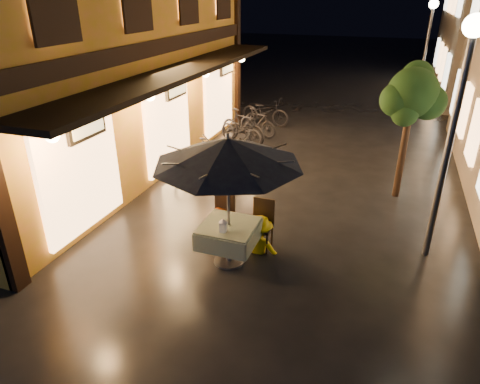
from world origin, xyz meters
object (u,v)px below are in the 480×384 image
at_px(patio_umbrella, 228,151).
at_px(table_lantern, 223,224).
at_px(person_yellow, 260,218).
at_px(streetlamp_near, 459,101).
at_px(person_orange, 217,209).
at_px(bicycle_0, 205,168).
at_px(cafe_table, 229,234).

bearing_deg(patio_umbrella, table_lantern, -90.00).
relative_size(patio_umbrella, person_yellow, 1.83).
xyz_separation_m(streetlamp_near, person_yellow, (-3.01, -0.92, -2.22)).
bearing_deg(person_yellow, person_orange, -4.58).
distance_m(person_orange, bicycle_0, 2.81).
bearing_deg(person_yellow, cafe_table, 50.66).
bearing_deg(cafe_table, patio_umbrella, -63.43).
bearing_deg(patio_umbrella, person_yellow, 54.15).
relative_size(streetlamp_near, person_orange, 2.91).
xyz_separation_m(patio_umbrella, person_yellow, (0.41, 0.56, -1.45)).
relative_size(streetlamp_near, person_yellow, 3.04).
height_order(person_yellow, bicycle_0, person_yellow).
bearing_deg(bicycle_0, person_yellow, -151.12).
relative_size(patio_umbrella, bicycle_0, 1.49).
height_order(streetlamp_near, person_orange, streetlamp_near).
bearing_deg(streetlamp_near, table_lantern, -153.06).
xyz_separation_m(table_lantern, person_yellow, (0.41, 0.82, -0.22)).
bearing_deg(streetlamp_near, bicycle_0, 163.44).
distance_m(cafe_table, bicycle_0, 3.53).
xyz_separation_m(table_lantern, person_orange, (-0.45, 0.83, -0.19)).
bearing_deg(person_orange, table_lantern, 105.16).
height_order(patio_umbrella, person_orange, patio_umbrella).
xyz_separation_m(streetlamp_near, bicycle_0, (-5.21, 1.55, -2.47)).
distance_m(streetlamp_near, person_yellow, 3.85).
xyz_separation_m(patio_umbrella, bicycle_0, (-1.80, 3.03, -1.70)).
relative_size(cafe_table, person_yellow, 0.71).
relative_size(cafe_table, table_lantern, 3.96).
relative_size(streetlamp_near, patio_umbrella, 1.66).
relative_size(table_lantern, person_yellow, 0.18).
bearing_deg(person_yellow, patio_umbrella, 50.66).
bearing_deg(streetlamp_near, cafe_table, -156.56).
bearing_deg(person_orange, person_yellow, 165.57).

